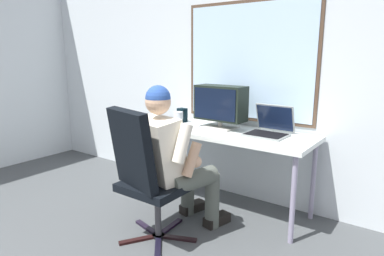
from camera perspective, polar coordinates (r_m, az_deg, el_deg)
name	(u,v)px	position (r m, az deg, el deg)	size (l,w,h in m)	color
wall_rear	(236,58)	(3.38, 7.47, 11.58)	(5.64, 0.08, 2.76)	silver
desk	(227,137)	(3.08, 5.88, -1.55)	(1.57, 0.61, 0.74)	#8C86A0
office_chair	(144,170)	(2.53, -8.01, -7.08)	(0.60, 0.64, 1.04)	black
person_seated	(172,157)	(2.66, -3.35, -4.92)	(0.61, 0.80, 1.20)	#4C534B
crt_monitor	(220,104)	(3.12, 4.81, 4.06)	(0.48, 0.24, 0.40)	beige
laptop	(270,127)	(2.97, 13.01, 0.17)	(0.35, 0.35, 0.25)	gray
wine_glass	(178,116)	(3.19, -2.32, 1.97)	(0.09, 0.09, 0.15)	silver
desk_speaker	(182,115)	(3.44, -1.67, 2.19)	(0.09, 0.08, 0.14)	black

